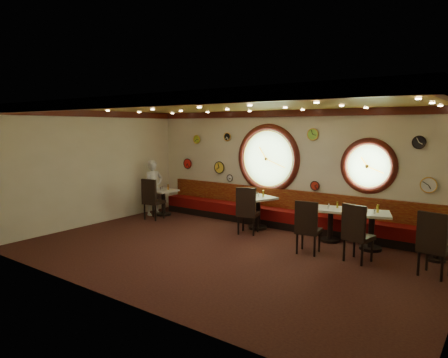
% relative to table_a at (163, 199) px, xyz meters
% --- Properties ---
extents(floor, '(9.00, 6.00, 0.00)m').
position_rel_table_a_xyz_m(floor, '(3.71, -1.92, -0.51)').
color(floor, black).
rests_on(floor, ground).
extents(ceiling, '(9.00, 6.00, 0.02)m').
position_rel_table_a_xyz_m(ceiling, '(3.71, -1.92, 2.69)').
color(ceiling, '#B07F31').
rests_on(ceiling, wall_back).
extents(wall_back, '(9.00, 0.02, 3.20)m').
position_rel_table_a_xyz_m(wall_back, '(3.71, 1.08, 1.09)').
color(wall_back, beige).
rests_on(wall_back, floor).
extents(wall_front, '(9.00, 0.02, 3.20)m').
position_rel_table_a_xyz_m(wall_front, '(3.71, -4.92, 1.09)').
color(wall_front, beige).
rests_on(wall_front, floor).
extents(wall_left, '(0.02, 6.00, 3.20)m').
position_rel_table_a_xyz_m(wall_left, '(-0.79, -1.92, 1.09)').
color(wall_left, beige).
rests_on(wall_left, floor).
extents(molding_back, '(9.00, 0.10, 0.18)m').
position_rel_table_a_xyz_m(molding_back, '(3.71, 1.03, 2.60)').
color(molding_back, '#3D100B').
rests_on(molding_back, wall_back).
extents(molding_front, '(9.00, 0.10, 0.18)m').
position_rel_table_a_xyz_m(molding_front, '(3.71, -4.87, 2.60)').
color(molding_front, '#3D100B').
rests_on(molding_front, wall_back).
extents(molding_left, '(0.10, 6.00, 0.18)m').
position_rel_table_a_xyz_m(molding_left, '(-0.74, -1.92, 2.60)').
color(molding_left, '#3D100B').
rests_on(molding_left, wall_back).
extents(banquette_base, '(8.00, 0.55, 0.20)m').
position_rel_table_a_xyz_m(banquette_base, '(3.71, 0.80, -0.41)').
color(banquette_base, black).
rests_on(banquette_base, floor).
extents(banquette_seat, '(8.00, 0.55, 0.30)m').
position_rel_table_a_xyz_m(banquette_seat, '(3.71, 0.80, -0.16)').
color(banquette_seat, '#5A0708').
rests_on(banquette_seat, banquette_base).
extents(banquette_back, '(8.00, 0.10, 0.55)m').
position_rel_table_a_xyz_m(banquette_back, '(3.71, 1.02, 0.24)').
color(banquette_back, '#5C0708').
rests_on(banquette_back, wall_back).
extents(porthole_left_glass, '(1.66, 0.02, 1.66)m').
position_rel_table_a_xyz_m(porthole_left_glass, '(3.11, 1.08, 1.34)').
color(porthole_left_glass, '#85B36B').
rests_on(porthole_left_glass, wall_back).
extents(porthole_left_frame, '(1.98, 0.18, 1.98)m').
position_rel_table_a_xyz_m(porthole_left_frame, '(3.11, 1.06, 1.34)').
color(porthole_left_frame, '#3D100B').
rests_on(porthole_left_frame, wall_back).
extents(porthole_left_ring, '(1.61, 0.03, 1.61)m').
position_rel_table_a_xyz_m(porthole_left_ring, '(3.11, 1.03, 1.34)').
color(porthole_left_ring, gold).
rests_on(porthole_left_ring, wall_back).
extents(porthole_right_glass, '(1.10, 0.02, 1.10)m').
position_rel_table_a_xyz_m(porthole_right_glass, '(5.91, 1.08, 1.29)').
color(porthole_right_glass, '#85B36B').
rests_on(porthole_right_glass, wall_back).
extents(porthole_right_frame, '(1.38, 0.18, 1.38)m').
position_rel_table_a_xyz_m(porthole_right_frame, '(5.91, 1.06, 1.29)').
color(porthole_right_frame, '#3D100B').
rests_on(porthole_right_frame, wall_back).
extents(porthole_right_ring, '(1.09, 0.03, 1.09)m').
position_rel_table_a_xyz_m(porthole_right_ring, '(5.91, 1.03, 1.29)').
color(porthole_right_ring, gold).
rests_on(porthole_right_ring, wall_back).
extents(wall_clock_0, '(0.20, 0.03, 0.20)m').
position_rel_table_a_xyz_m(wall_clock_0, '(1.81, 1.04, 0.69)').
color(wall_clock_0, white).
rests_on(wall_clock_0, wall_back).
extents(wall_clock_1, '(0.24, 0.03, 0.24)m').
position_rel_table_a_xyz_m(wall_clock_1, '(4.56, 1.04, 0.69)').
color(wall_clock_1, red).
rests_on(wall_clock_1, wall_back).
extents(wall_clock_2, '(0.26, 0.03, 0.26)m').
position_rel_table_a_xyz_m(wall_clock_2, '(0.51, 1.04, 1.84)').
color(wall_clock_2, '#9EB824').
rests_on(wall_clock_2, wall_back).
extents(wall_clock_3, '(0.30, 0.03, 0.30)m').
position_rel_table_a_xyz_m(wall_clock_3, '(4.46, 1.04, 2.04)').
color(wall_clock_3, '#87D041').
rests_on(wall_clock_3, wall_back).
extents(wall_clock_4, '(0.28, 0.03, 0.28)m').
position_rel_table_a_xyz_m(wall_clock_4, '(7.01, 1.04, 1.89)').
color(wall_clock_4, black).
rests_on(wall_clock_4, wall_back).
extents(wall_clock_5, '(0.34, 0.03, 0.34)m').
position_rel_table_a_xyz_m(wall_clock_5, '(7.26, 1.04, 0.94)').
color(wall_clock_5, white).
rests_on(wall_clock_5, wall_back).
extents(wall_clock_6, '(0.24, 0.03, 0.24)m').
position_rel_table_a_xyz_m(wall_clock_6, '(1.71, 1.04, 1.94)').
color(wall_clock_6, black).
rests_on(wall_clock_6, wall_back).
extents(wall_clock_7, '(0.32, 0.03, 0.32)m').
position_rel_table_a_xyz_m(wall_clock_7, '(0.11, 1.04, 1.04)').
color(wall_clock_7, red).
rests_on(wall_clock_7, wall_back).
extents(wall_clock_8, '(0.36, 0.03, 0.36)m').
position_rel_table_a_xyz_m(wall_clock_8, '(1.41, 1.04, 0.99)').
color(wall_clock_8, yellow).
rests_on(wall_clock_8, wall_back).
extents(table_a, '(0.79, 0.79, 0.81)m').
position_rel_table_a_xyz_m(table_a, '(0.00, 0.00, 0.00)').
color(table_a, black).
rests_on(table_a, floor).
extents(table_b, '(1.02, 1.02, 0.88)m').
position_rel_table_a_xyz_m(table_b, '(3.26, 0.29, 0.04)').
color(table_b, black).
rests_on(table_b, floor).
extents(table_c, '(0.88, 0.88, 0.81)m').
position_rel_table_a_xyz_m(table_c, '(5.31, 0.27, 0.00)').
color(table_c, black).
rests_on(table_c, floor).
extents(table_d, '(0.98, 0.98, 0.85)m').
position_rel_table_a_xyz_m(table_d, '(6.30, 0.16, 0.03)').
color(table_d, black).
rests_on(table_d, floor).
extents(table_e, '(0.68, 0.68, 0.70)m').
position_rel_table_a_xyz_m(table_e, '(7.61, 0.20, -0.07)').
color(table_e, black).
rests_on(table_e, floor).
extents(chair_a, '(0.58, 0.58, 0.76)m').
position_rel_table_a_xyz_m(chair_a, '(0.17, -0.66, 0.19)').
color(chair_a, black).
rests_on(chair_a, floor).
extents(chair_b, '(0.64, 0.64, 0.76)m').
position_rel_table_a_xyz_m(chair_b, '(3.34, -0.38, 0.19)').
color(chair_b, black).
rests_on(chair_b, floor).
extents(chair_c, '(0.55, 0.55, 0.73)m').
position_rel_table_a_xyz_m(chair_c, '(5.27, -0.98, 0.16)').
color(chair_c, black).
rests_on(chair_c, floor).
extents(chair_d, '(0.60, 0.60, 0.75)m').
position_rel_table_a_xyz_m(chair_d, '(6.29, -0.91, 0.18)').
color(chair_d, black).
rests_on(chair_d, floor).
extents(chair_e, '(0.60, 0.60, 0.76)m').
position_rel_table_a_xyz_m(chair_e, '(7.69, -0.89, 0.19)').
color(chair_e, black).
rests_on(chair_e, floor).
extents(condiment_a_salt, '(0.03, 0.03, 0.09)m').
position_rel_table_a_xyz_m(condiment_a_salt, '(-0.15, 0.11, 0.34)').
color(condiment_a_salt, silver).
rests_on(condiment_a_salt, table_a).
extents(condiment_b_salt, '(0.04, 0.04, 0.11)m').
position_rel_table_a_xyz_m(condiment_b_salt, '(3.16, 0.35, 0.42)').
color(condiment_b_salt, silver).
rests_on(condiment_b_salt, table_b).
extents(condiment_c_salt, '(0.03, 0.03, 0.09)m').
position_rel_table_a_xyz_m(condiment_c_salt, '(5.23, 0.36, 0.35)').
color(condiment_c_salt, silver).
rests_on(condiment_c_salt, table_c).
extents(condiment_d_salt, '(0.03, 0.03, 0.09)m').
position_rel_table_a_xyz_m(condiment_d_salt, '(6.18, 0.18, 0.39)').
color(condiment_d_salt, silver).
rests_on(condiment_d_salt, table_d).
extents(condiment_a_pepper, '(0.03, 0.03, 0.09)m').
position_rel_table_a_xyz_m(condiment_a_pepper, '(-0.03, -0.08, 0.34)').
color(condiment_a_pepper, silver).
rests_on(condiment_a_pepper, table_a).
extents(condiment_b_pepper, '(0.04, 0.04, 0.10)m').
position_rel_table_a_xyz_m(condiment_b_pepper, '(3.26, 0.31, 0.42)').
color(condiment_b_pepper, silver).
rests_on(condiment_b_pepper, table_b).
extents(condiment_c_pepper, '(0.03, 0.03, 0.09)m').
position_rel_table_a_xyz_m(condiment_c_pepper, '(5.27, 0.17, 0.35)').
color(condiment_c_pepper, silver).
rests_on(condiment_c_pepper, table_c).
extents(condiment_d_pepper, '(0.04, 0.04, 0.11)m').
position_rel_table_a_xyz_m(condiment_d_pepper, '(6.38, 0.07, 0.40)').
color(condiment_d_pepper, silver).
rests_on(condiment_d_pepper, table_d).
extents(condiment_a_bottle, '(0.05, 0.05, 0.17)m').
position_rel_table_a_xyz_m(condiment_a_bottle, '(0.14, 0.08, 0.38)').
color(condiment_a_bottle, gold).
rests_on(condiment_a_bottle, table_a).
extents(condiment_b_bottle, '(0.06, 0.06, 0.18)m').
position_rel_table_a_xyz_m(condiment_b_bottle, '(3.38, 0.37, 0.46)').
color(condiment_b_bottle, yellow).
rests_on(condiment_b_bottle, table_b).
extents(condiment_c_bottle, '(0.05, 0.05, 0.16)m').
position_rel_table_a_xyz_m(condiment_c_bottle, '(5.42, 0.38, 0.38)').
color(condiment_c_bottle, gold).
rests_on(condiment_c_bottle, table_c).
extents(condiment_d_bottle, '(0.06, 0.06, 0.18)m').
position_rel_table_a_xyz_m(condiment_d_bottle, '(6.40, 0.23, 0.43)').
color(condiment_d_bottle, yellow).
rests_on(condiment_d_bottle, table_d).
extents(condiment_e_salt, '(0.03, 0.03, 0.09)m').
position_rel_table_a_xyz_m(condiment_e_salt, '(7.59, 0.24, 0.23)').
color(condiment_e_salt, silver).
rests_on(condiment_e_salt, table_e).
extents(condiment_e_pepper, '(0.04, 0.04, 0.11)m').
position_rel_table_a_xyz_m(condiment_e_pepper, '(7.62, 0.20, 0.24)').
color(condiment_e_pepper, silver).
rests_on(condiment_e_pepper, table_e).
extents(condiment_e_bottle, '(0.04, 0.04, 0.14)m').
position_rel_table_a_xyz_m(condiment_e_bottle, '(7.72, 0.25, 0.26)').
color(condiment_e_bottle, gold).
rests_on(condiment_e_bottle, table_e).
extents(waiter, '(0.54, 0.70, 1.72)m').
position_rel_table_a_xyz_m(waiter, '(-0.29, -0.12, 0.35)').
color(waiter, silver).
rests_on(waiter, floor).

